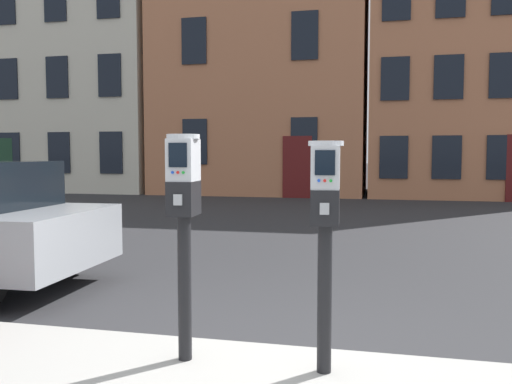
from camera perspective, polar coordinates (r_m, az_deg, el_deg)
name	(u,v)px	position (r m, az deg, el deg)	size (l,w,h in m)	color
ground_plane	(267,374)	(3.89, 1.21, -18.73)	(160.00, 160.00, 0.00)	#28282B
parking_meter_near_kerb	(184,206)	(3.55, -7.66, -1.43)	(0.23, 0.26, 1.49)	black
parking_meter_twin_adjacent	(325,214)	(3.34, 7.36, -2.35)	(0.23, 0.26, 1.45)	black
townhouse_orange_brick	(81,60)	(25.38, -18.10, 13.20)	(8.57, 6.96, 11.21)	beige
townhouse_cream_stone	(264,10)	(21.77, 0.84, 18.72)	(7.76, 5.14, 13.99)	#B7704C
townhouse_brick_corner	(464,54)	(21.21, 21.22, 13.44)	(6.54, 5.42, 10.09)	#B7704C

